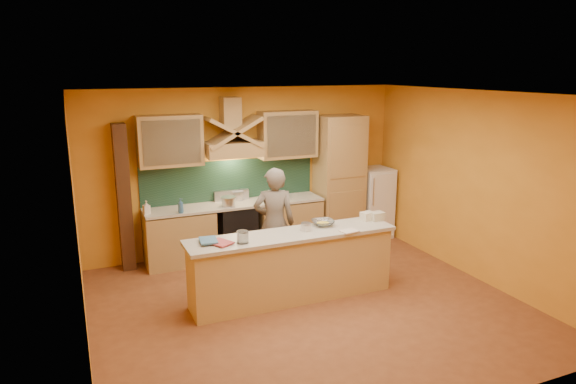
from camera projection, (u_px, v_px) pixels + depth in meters
name	position (u px, v px, depth m)	size (l,w,h in m)	color
floor	(308.00, 306.00, 6.88)	(5.50, 5.00, 0.01)	brown
ceiling	(310.00, 94.00, 6.22)	(5.50, 5.00, 0.01)	white
wall_back	(246.00, 170.00, 8.79)	(5.50, 0.02, 2.80)	orange
wall_front	(436.00, 276.00, 4.32)	(5.50, 0.02, 2.80)	orange
wall_left	(78.00, 231.00, 5.50)	(0.02, 5.00, 2.80)	orange
wall_right	(476.00, 186.00, 7.61)	(0.02, 5.00, 2.80)	orange
base_cabinet_left	(180.00, 238.00, 8.27)	(1.10, 0.60, 0.86)	tan
base_cabinet_right	(288.00, 225.00, 9.00)	(1.10, 0.60, 0.86)	tan
counter_top	(235.00, 204.00, 8.52)	(3.00, 0.62, 0.04)	beige
stove	(236.00, 230.00, 8.63)	(0.60, 0.58, 0.90)	black
backsplash	(230.00, 180.00, 8.69)	(3.00, 0.03, 0.70)	#183426
range_hood	(233.00, 149.00, 8.35)	(0.92, 0.50, 0.24)	tan
hood_chimney	(230.00, 113.00, 8.30)	(0.30, 0.30, 0.50)	tan
upper_cabinet_left	(170.00, 141.00, 7.99)	(1.00, 0.35, 0.80)	tan
upper_cabinet_right	(288.00, 134.00, 8.76)	(1.00, 0.35, 0.80)	tan
pantry_column	(339.00, 180.00, 9.21)	(0.80, 0.60, 2.30)	tan
fridge	(374.00, 202.00, 9.61)	(0.58, 0.60, 1.30)	white
trim_column_left	(124.00, 198.00, 7.93)	(0.20, 0.30, 2.30)	#472816
island_body	(292.00, 268.00, 7.01)	(2.80, 0.55, 0.88)	tan
island_top	(292.00, 235.00, 6.90)	(2.90, 0.62, 0.05)	beige
person	(274.00, 223.00, 7.64)	(0.62, 0.41, 1.70)	#70665B
pot_large	(228.00, 203.00, 8.31)	(0.22, 0.22, 0.16)	silver
pot_small	(238.00, 197.00, 8.70)	(0.18, 0.18, 0.14)	silver
soap_bottle_a	(146.00, 207.00, 7.86)	(0.09, 0.10, 0.21)	silver
soap_bottle_b	(181.00, 206.00, 7.91)	(0.09, 0.09, 0.23)	#325D89
bowl_back	(272.00, 195.00, 8.90)	(0.22, 0.22, 0.07)	silver
dish_rack	(276.00, 194.00, 8.87)	(0.30, 0.23, 0.11)	silver
book_lower	(214.00, 245.00, 6.38)	(0.22, 0.30, 0.03)	#B74145
book_upper	(200.00, 241.00, 6.47)	(0.22, 0.30, 0.02)	teal
jar_large	(243.00, 237.00, 6.49)	(0.15, 0.15, 0.16)	white
jar_small	(244.00, 238.00, 6.49)	(0.11, 0.11, 0.14)	white
kitchen_scale	(306.00, 228.00, 6.98)	(0.11, 0.11, 0.09)	white
mixing_bowl	(323.00, 223.00, 7.22)	(0.31, 0.31, 0.08)	white
cloth	(349.00, 231.00, 6.96)	(0.23, 0.17, 0.02)	beige
grocery_bag_a	(367.00, 216.00, 7.48)	(0.18, 0.14, 0.12)	beige
grocery_bag_b	(377.00, 216.00, 7.47)	(0.20, 0.15, 0.12)	beige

